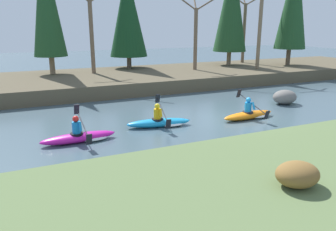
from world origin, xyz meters
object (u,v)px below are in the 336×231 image
(kayaker_middle, at_px, (161,122))
(kayaker_trailing, at_px, (82,136))
(kayaker_lead, at_px, (250,114))
(boulder_midstream, at_px, (285,97))

(kayaker_middle, distance_m, kayaker_trailing, 3.44)
(kayaker_lead, bearing_deg, kayaker_middle, 168.84)
(kayaker_trailing, relative_size, boulder_midstream, 2.05)
(kayaker_middle, xyz_separation_m, kayaker_trailing, (-3.40, -0.53, 0.00))
(kayaker_lead, relative_size, kayaker_trailing, 1.00)
(kayaker_lead, xyz_separation_m, kayaker_middle, (-4.20, 0.55, 0.00))
(kayaker_lead, distance_m, boulder_midstream, 3.85)
(kayaker_middle, bearing_deg, boulder_midstream, 17.31)
(kayaker_middle, bearing_deg, kayaker_lead, 2.21)
(kayaker_lead, bearing_deg, kayaker_trailing, 176.09)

